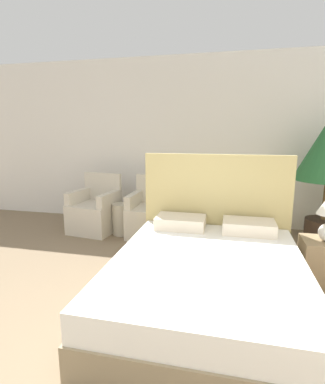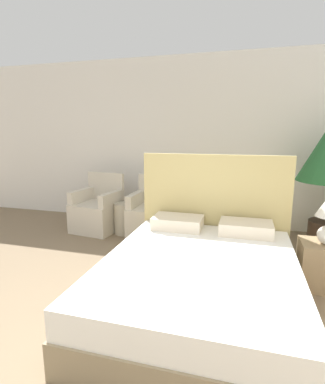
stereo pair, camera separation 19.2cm
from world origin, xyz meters
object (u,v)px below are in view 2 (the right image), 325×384
at_px(armchair_near_window_left, 97,213).
at_px(nightstand, 322,265).
at_px(side_table, 124,218).
at_px(bed, 201,278).
at_px(armchair_near_window_right, 153,217).

height_order(armchair_near_window_left, nightstand, armchair_near_window_left).
bearing_deg(side_table, nightstand, -20.89).
relative_size(bed, nightstand, 4.35).
bearing_deg(armchair_near_window_left, bed, -34.44).
relative_size(armchair_near_window_left, side_table, 1.88).
distance_m(armchair_near_window_left, side_table, 0.49).
distance_m(bed, side_table, 2.33).
height_order(bed, armchair_near_window_left, bed).
xyz_separation_m(armchair_near_window_left, side_table, (0.49, -0.03, -0.05)).
bearing_deg(bed, nightstand, 31.84).
height_order(bed, nightstand, bed).
distance_m(armchair_near_window_left, armchair_near_window_right, 0.98).
bearing_deg(bed, armchair_near_window_right, 119.60).
relative_size(bed, armchair_near_window_right, 2.27).
distance_m(armchair_near_window_left, nightstand, 3.37).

